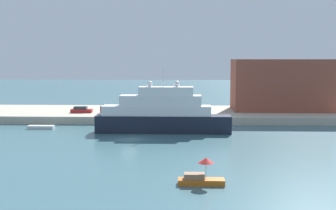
{
  "coord_description": "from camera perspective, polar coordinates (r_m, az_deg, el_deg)",
  "views": [
    {
      "loc": [
        8.89,
        -69.76,
        13.03
      ],
      "look_at": [
        6.08,
        6.0,
        5.01
      ],
      "focal_mm": 47.14,
      "sensor_mm": 36.0,
      "label": 1
    }
  ],
  "objects": [
    {
      "name": "ground",
      "position": [
        71.52,
        -5.07,
        -4.48
      ],
      "size": [
        400.0,
        400.0,
        0.0
      ],
      "primitive_type": "plane",
      "color": "#3D6670"
    },
    {
      "name": "quay_dock",
      "position": [
        98.0,
        -3.1,
        -1.16
      ],
      "size": [
        110.0,
        22.12,
        1.53
      ],
      "primitive_type": "cube",
      "color": "#B7AD99",
      "rests_on": "ground"
    },
    {
      "name": "large_yacht",
      "position": [
        77.73,
        -0.84,
        -1.22
      ],
      "size": [
        23.77,
        3.83,
        11.35
      ],
      "color": "black",
      "rests_on": "ground"
    },
    {
      "name": "small_motorboat",
      "position": [
        46.34,
        4.27,
        -9.16
      ],
      "size": [
        4.82,
        1.64,
        2.86
      ],
      "color": "#C66019",
      "rests_on": "ground"
    },
    {
      "name": "work_barge",
      "position": [
        85.44,
        -16.09,
        -2.77
      ],
      "size": [
        4.83,
        1.48,
        0.61
      ],
      "primitive_type": "cube",
      "color": "silver",
      "rests_on": "ground"
    },
    {
      "name": "harbor_building",
      "position": [
        101.41,
        14.42,
        2.55
      ],
      "size": [
        21.43,
        11.06,
        11.35
      ],
      "primitive_type": "cube",
      "color": "brown",
      "rests_on": "quay_dock"
    },
    {
      "name": "parked_car",
      "position": [
        95.93,
        -11.14,
        -0.63
      ],
      "size": [
        4.53,
        1.76,
        1.3
      ],
      "color": "#B21E1E",
      "rests_on": "quay_dock"
    },
    {
      "name": "person_figure",
      "position": [
        94.53,
        -8.69,
        -0.58
      ],
      "size": [
        0.36,
        0.36,
        1.58
      ],
      "color": "maroon",
      "rests_on": "quay_dock"
    },
    {
      "name": "mooring_bollard",
      "position": [
        88.0,
        0.95,
        -1.18
      ],
      "size": [
        0.37,
        0.37,
        0.9
      ],
      "primitive_type": "cylinder",
      "color": "black",
      "rests_on": "quay_dock"
    }
  ]
}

